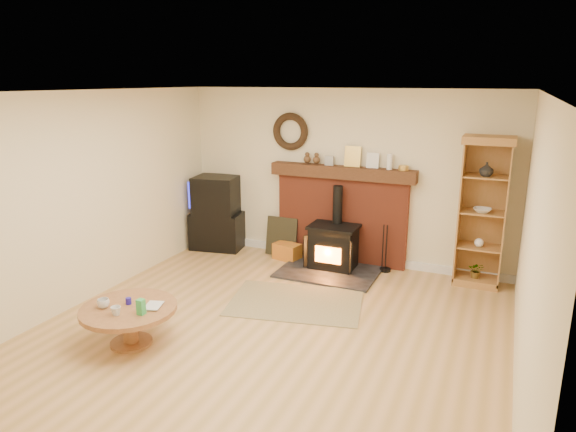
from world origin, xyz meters
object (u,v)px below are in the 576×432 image
at_px(wood_stove, 333,249).
at_px(tv_unit, 217,214).
at_px(curio_cabinet, 482,212).
at_px(coffee_table, 129,314).

relative_size(wood_stove, tv_unit, 1.16).
relative_size(tv_unit, curio_cabinet, 0.60).
height_order(curio_cabinet, coffee_table, curio_cabinet).
xyz_separation_m(wood_stove, coffee_table, (-1.24, -2.96, 0.03)).
bearing_deg(wood_stove, curio_cabinet, 8.25).
xyz_separation_m(tv_unit, curio_cabinet, (4.06, 0.09, 0.43)).
distance_m(curio_cabinet, coffee_table, 4.63).
bearing_deg(curio_cabinet, tv_unit, -178.77).
bearing_deg(tv_unit, curio_cabinet, 1.23).
distance_m(wood_stove, tv_unit, 2.10).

